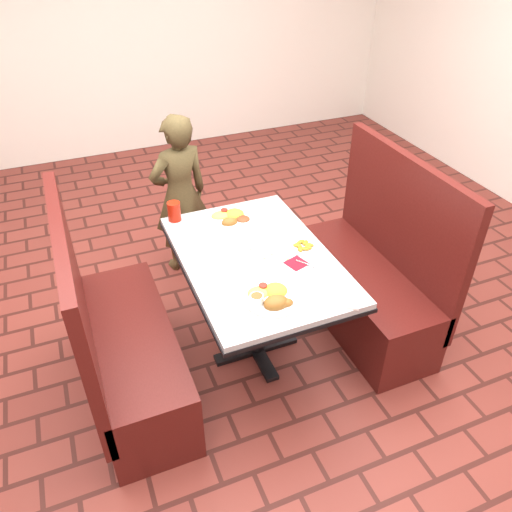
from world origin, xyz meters
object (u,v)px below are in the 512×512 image
Objects in this scene: dining_table at (256,270)px; diner_person at (180,196)px; booth_bench_left at (124,349)px; near_dinner_plate at (272,295)px; booth_bench_right at (368,281)px; far_dinner_plate at (231,216)px; red_tumbler at (174,211)px; plantain_plate at (303,246)px.

diner_person reaches higher than dining_table.
near_dinner_plate is (0.73, -0.38, 0.45)m from booth_bench_left.
booth_bench_left and booth_bench_right have the same top height.
far_dinner_plate reaches higher than dining_table.
dining_table is 0.86m from booth_bench_left.
red_tumbler is (-0.17, -0.55, 0.20)m from diner_person.
near_dinner_plate reaches higher than dining_table.
near_dinner_plate is 0.80m from far_dinner_plate.
plantain_plate is 1.38× the size of red_tumbler.
booth_bench_right is 4.09× the size of far_dinner_plate.
plantain_plate is (0.28, -0.03, 0.11)m from dining_table.
booth_bench_right is (1.60, 0.00, 0.00)m from booth_bench_left.
red_tumbler reaches higher than near_dinner_plate.
plantain_plate is at bearing -5.70° from dining_table.
booth_bench_right reaches higher than plantain_plate.
far_dinner_plate is 0.52m from plantain_plate.
dining_table is at bearing -59.93° from red_tumbler.
near_dinner_plate reaches higher than far_dinner_plate.
booth_bench_right is 0.98× the size of diner_person.
diner_person reaches higher than far_dinner_plate.
plantain_plate is at bearing -1.47° from booth_bench_left.
diner_person is at bearing 110.74° from plantain_plate.
diner_person is (-0.15, 1.10, -0.04)m from dining_table.
diner_person is at bearing 59.39° from booth_bench_left.
far_dinner_plate is 0.35m from red_tumbler.
red_tumbler is (-0.32, 0.14, 0.03)m from far_dinner_plate.
booth_bench_left is at bearing 178.53° from plantain_plate.
diner_person reaches higher than near_dinner_plate.
diner_person is 0.72m from far_dinner_plate.
near_dinner_plate is 2.41× the size of red_tumbler.
plantain_plate is (0.27, -0.44, -0.02)m from far_dinner_plate.
dining_table is 1.11m from diner_person.
booth_bench_right is 1.48m from diner_person.
booth_bench_right is at bearing 118.90° from diner_person.
dining_table is 0.43m from far_dinner_plate.
booth_bench_left is at bearing 180.00° from dining_table.
dining_table is 7.29× the size of plantain_plate.
near_dinner_plate is (-0.87, -0.38, 0.45)m from booth_bench_right.
plantain_plate is (-0.52, -0.03, 0.43)m from booth_bench_right.
diner_person reaches higher than booth_bench_right.
red_tumbler is at bearing 153.76° from booth_bench_right.
dining_table is at bearing 0.00° from booth_bench_left.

